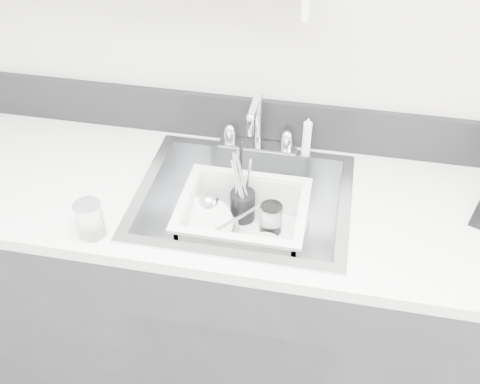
# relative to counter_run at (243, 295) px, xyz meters

# --- Properties ---
(room_shell) EXTENTS (3.50, 3.00, 2.60)m
(room_shell) POSITION_rel_counter_run_xyz_m (0.00, -0.80, 1.22)
(room_shell) COLOR silver
(room_shell) RESTS_ON ground
(counter_run) EXTENTS (3.20, 0.62, 0.92)m
(counter_run) POSITION_rel_counter_run_xyz_m (0.00, 0.00, 0.00)
(counter_run) COLOR #2A2A2E
(counter_run) RESTS_ON ground
(backsplash) EXTENTS (3.20, 0.02, 0.16)m
(backsplash) POSITION_rel_counter_run_xyz_m (0.00, 0.30, 0.54)
(backsplash) COLOR black
(backsplash) RESTS_ON counter_run
(sink) EXTENTS (0.64, 0.52, 0.20)m
(sink) POSITION_rel_counter_run_xyz_m (0.00, 0.00, 0.37)
(sink) COLOR silver
(sink) RESTS_ON counter_run
(faucet) EXTENTS (0.26, 0.18, 0.23)m
(faucet) POSITION_rel_counter_run_xyz_m (0.00, 0.25, 0.52)
(faucet) COLOR silver
(faucet) RESTS_ON counter_run
(side_sprayer) EXTENTS (0.03, 0.03, 0.14)m
(side_sprayer) POSITION_rel_counter_run_xyz_m (0.16, 0.25, 0.53)
(side_sprayer) COLOR white
(side_sprayer) RESTS_ON counter_run
(wash_tub) EXTENTS (0.44, 0.38, 0.15)m
(wash_tub) POSITION_rel_counter_run_xyz_m (0.00, -0.01, 0.37)
(wash_tub) COLOR white
(wash_tub) RESTS_ON sink
(plate_stack) EXTENTS (0.23, 0.22, 0.09)m
(plate_stack) POSITION_rel_counter_run_xyz_m (-0.11, -0.03, 0.33)
(plate_stack) COLOR white
(plate_stack) RESTS_ON wash_tub
(utensil_cup) EXTENTS (0.08, 0.08, 0.27)m
(utensil_cup) POSITION_rel_counter_run_xyz_m (-0.02, 0.07, 0.37)
(utensil_cup) COLOR black
(utensil_cup) RESTS_ON wash_tub
(ladle) EXTENTS (0.32, 0.24, 0.09)m
(ladle) POSITION_rel_counter_run_xyz_m (-0.06, 0.01, 0.35)
(ladle) COLOR silver
(ladle) RESTS_ON wash_tub
(tumbler_in_tub) EXTENTS (0.08, 0.08, 0.10)m
(tumbler_in_tub) POSITION_rel_counter_run_xyz_m (0.08, 0.03, 0.36)
(tumbler_in_tub) COLOR white
(tumbler_in_tub) RESTS_ON wash_tub
(tumbler_counter) EXTENTS (0.09, 0.09, 0.11)m
(tumbler_counter) POSITION_rel_counter_run_xyz_m (-0.38, -0.24, 0.51)
(tumbler_counter) COLOR white
(tumbler_counter) RESTS_ON counter_run
(bowl_small) EXTENTS (0.14, 0.14, 0.03)m
(bowl_small) POSITION_rel_counter_run_xyz_m (0.08, -0.07, 0.32)
(bowl_small) COLOR white
(bowl_small) RESTS_ON wash_tub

